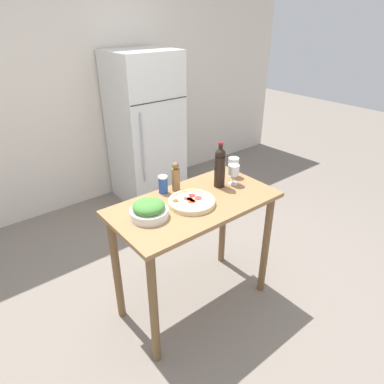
{
  "coord_description": "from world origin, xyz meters",
  "views": [
    {
      "loc": [
        -1.27,
        -1.55,
        2.06
      ],
      "look_at": [
        0.0,
        0.03,
        0.98
      ],
      "focal_mm": 32.0,
      "sensor_mm": 36.0,
      "label": 1
    }
  ],
  "objects_px": {
    "salad_bowl": "(149,210)",
    "salt_canister": "(163,184)",
    "refrigerator": "(145,129)",
    "pepper_mill": "(176,177)",
    "wine_glass_far": "(234,163)",
    "wine_glass_near": "(234,171)",
    "homemade_pizza": "(192,202)",
    "wine_bottle": "(220,167)"
  },
  "relations": [
    {
      "from": "wine_bottle",
      "to": "pepper_mill",
      "type": "xyz_separation_m",
      "value": [
        -0.29,
        0.15,
        -0.05
      ]
    },
    {
      "from": "salt_canister",
      "to": "refrigerator",
      "type": "bearing_deg",
      "value": 62.44
    },
    {
      "from": "refrigerator",
      "to": "homemade_pizza",
      "type": "distance_m",
      "value": 1.93
    },
    {
      "from": "salad_bowl",
      "to": "refrigerator",
      "type": "bearing_deg",
      "value": 58.89
    },
    {
      "from": "salad_bowl",
      "to": "salt_canister",
      "type": "distance_m",
      "value": 0.33
    },
    {
      "from": "pepper_mill",
      "to": "wine_glass_far",
      "type": "bearing_deg",
      "value": -10.06
    },
    {
      "from": "wine_glass_near",
      "to": "refrigerator",
      "type": "bearing_deg",
      "value": 79.79
    },
    {
      "from": "wine_glass_near",
      "to": "homemade_pizza",
      "type": "distance_m",
      "value": 0.44
    },
    {
      "from": "wine_glass_near",
      "to": "wine_bottle",
      "type": "bearing_deg",
      "value": 160.31
    },
    {
      "from": "wine_glass_far",
      "to": "salt_canister",
      "type": "relative_size",
      "value": 1.18
    },
    {
      "from": "wine_glass_near",
      "to": "wine_glass_far",
      "type": "xyz_separation_m",
      "value": [
        0.1,
        0.1,
        0.0
      ]
    },
    {
      "from": "wine_bottle",
      "to": "pepper_mill",
      "type": "relative_size",
      "value": 1.57
    },
    {
      "from": "wine_glass_near",
      "to": "homemade_pizza",
      "type": "height_order",
      "value": "wine_glass_near"
    },
    {
      "from": "wine_glass_far",
      "to": "salt_canister",
      "type": "bearing_deg",
      "value": 168.92
    },
    {
      "from": "refrigerator",
      "to": "wine_bottle",
      "type": "distance_m",
      "value": 1.76
    },
    {
      "from": "wine_glass_far",
      "to": "pepper_mill",
      "type": "distance_m",
      "value": 0.49
    },
    {
      "from": "wine_bottle",
      "to": "wine_glass_near",
      "type": "relative_size",
      "value": 2.23
    },
    {
      "from": "wine_bottle",
      "to": "wine_glass_far",
      "type": "xyz_separation_m",
      "value": [
        0.2,
        0.06,
        -0.05
      ]
    },
    {
      "from": "wine_glass_far",
      "to": "salad_bowl",
      "type": "bearing_deg",
      "value": -173.11
    },
    {
      "from": "wine_bottle",
      "to": "salad_bowl",
      "type": "height_order",
      "value": "wine_bottle"
    },
    {
      "from": "refrigerator",
      "to": "salad_bowl",
      "type": "bearing_deg",
      "value": -121.11
    },
    {
      "from": "wine_glass_far",
      "to": "wine_glass_near",
      "type": "bearing_deg",
      "value": -134.58
    },
    {
      "from": "refrigerator",
      "to": "wine_glass_far",
      "type": "distance_m",
      "value": 1.66
    },
    {
      "from": "wine_glass_far",
      "to": "pepper_mill",
      "type": "bearing_deg",
      "value": 169.94
    },
    {
      "from": "wine_glass_far",
      "to": "homemade_pizza",
      "type": "xyz_separation_m",
      "value": [
        -0.52,
        -0.14,
        -0.09
      ]
    },
    {
      "from": "wine_bottle",
      "to": "wine_glass_near",
      "type": "distance_m",
      "value": 0.12
    },
    {
      "from": "refrigerator",
      "to": "salad_bowl",
      "type": "xyz_separation_m",
      "value": [
        -1.05,
        -1.74,
        0.12
      ]
    },
    {
      "from": "salad_bowl",
      "to": "homemade_pizza",
      "type": "relative_size",
      "value": 0.76
    },
    {
      "from": "wine_glass_far",
      "to": "homemade_pizza",
      "type": "bearing_deg",
      "value": -164.9
    },
    {
      "from": "wine_bottle",
      "to": "wine_glass_near",
      "type": "bearing_deg",
      "value": -19.69
    },
    {
      "from": "refrigerator",
      "to": "salt_canister",
      "type": "bearing_deg",
      "value": -117.56
    },
    {
      "from": "wine_bottle",
      "to": "salt_canister",
      "type": "bearing_deg",
      "value": 155.5
    },
    {
      "from": "salad_bowl",
      "to": "wine_bottle",
      "type": "bearing_deg",
      "value": 3.75
    },
    {
      "from": "refrigerator",
      "to": "salt_canister",
      "type": "xyz_separation_m",
      "value": [
        -0.79,
        -1.52,
        0.13
      ]
    },
    {
      "from": "wine_glass_near",
      "to": "pepper_mill",
      "type": "distance_m",
      "value": 0.43
    },
    {
      "from": "refrigerator",
      "to": "pepper_mill",
      "type": "distance_m",
      "value": 1.71
    },
    {
      "from": "refrigerator",
      "to": "pepper_mill",
      "type": "relative_size",
      "value": 7.92
    },
    {
      "from": "wine_glass_far",
      "to": "salt_canister",
      "type": "xyz_separation_m",
      "value": [
        -0.58,
        0.11,
        -0.04
      ]
    },
    {
      "from": "salt_canister",
      "to": "pepper_mill",
      "type": "bearing_deg",
      "value": -16.28
    },
    {
      "from": "wine_bottle",
      "to": "homemade_pizza",
      "type": "xyz_separation_m",
      "value": [
        -0.32,
        -0.08,
        -0.14
      ]
    },
    {
      "from": "wine_glass_near",
      "to": "salt_canister",
      "type": "bearing_deg",
      "value": 156.52
    },
    {
      "from": "pepper_mill",
      "to": "salad_bowl",
      "type": "xyz_separation_m",
      "value": [
        -0.35,
        -0.19,
        -0.05
      ]
    }
  ]
}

